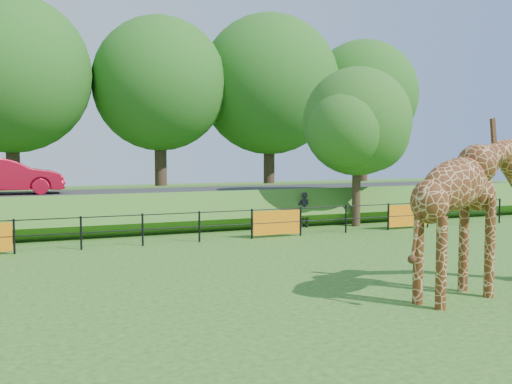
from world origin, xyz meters
TOP-DOWN VIEW (x-y plane):
  - ground at (0.00, 0.00)m, footprint 90.00×90.00m
  - giraffe at (3.62, -1.43)m, footprint 4.94×2.05m
  - perimeter_fence at (0.00, 8.00)m, footprint 28.07×0.10m
  - embankment at (0.00, 15.50)m, footprint 40.00×9.00m
  - road at (0.00, 14.00)m, footprint 40.00×5.00m
  - car_red at (-6.26, 14.55)m, footprint 4.55×1.64m
  - visitor at (5.20, 10.02)m, footprint 0.57×0.39m
  - tree_east at (7.60, 9.63)m, footprint 5.40×4.71m
  - bg_tree_line at (1.89, 22.00)m, footprint 37.30×8.80m

SIDE VIEW (x-z plane):
  - ground at x=0.00m, z-range 0.00..0.00m
  - perimeter_fence at x=0.00m, z-range 0.00..1.10m
  - embankment at x=0.00m, z-range 0.00..1.30m
  - visitor at x=5.20m, z-range 0.00..1.49m
  - road at x=0.00m, z-range 1.30..1.42m
  - giraffe at x=3.62m, z-range 0.00..3.48m
  - car_red at x=-6.26m, z-range 1.42..2.91m
  - tree_east at x=7.60m, z-range 0.90..7.66m
  - bg_tree_line at x=1.89m, z-range 1.28..13.10m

